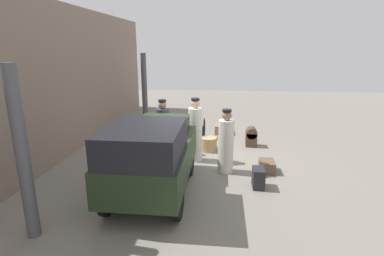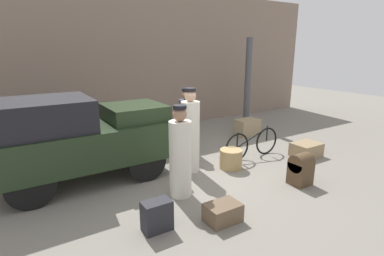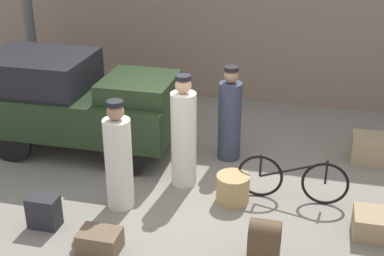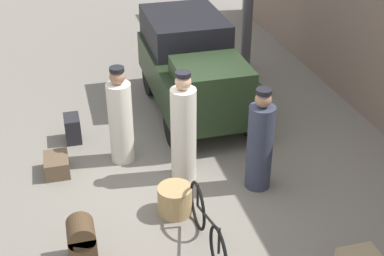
% 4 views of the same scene
% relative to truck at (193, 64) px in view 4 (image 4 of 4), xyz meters
% --- Properties ---
extents(ground_plane, '(30.00, 30.00, 0.00)m').
position_rel_truck_xyz_m(ground_plane, '(2.11, -0.84, -0.98)').
color(ground_plane, gray).
extents(canopy_pillar_left, '(0.22, 0.22, 3.01)m').
position_rel_truck_xyz_m(canopy_pillar_left, '(-1.76, 1.76, 0.52)').
color(canopy_pillar_left, '#4C4C51').
rests_on(canopy_pillar_left, ground).
extents(truck, '(3.41, 1.60, 1.76)m').
position_rel_truck_xyz_m(truck, '(0.00, 0.00, 0.00)').
color(truck, black).
rests_on(truck, ground).
extents(bicycle, '(1.69, 0.04, 0.76)m').
position_rel_truck_xyz_m(bicycle, '(3.94, -0.86, -0.62)').
color(bicycle, black).
rests_on(bicycle, ground).
extents(wicker_basket, '(0.51, 0.51, 0.44)m').
position_rel_truck_xyz_m(wicker_basket, '(3.07, -1.10, -0.76)').
color(wicker_basket, tan).
rests_on(wicker_basket, ground).
extents(porter_lifting_near_truck, '(0.40, 0.40, 1.86)m').
position_rel_truck_xyz_m(porter_lifting_near_truck, '(2.20, -0.74, -0.13)').
color(porter_lifting_near_truck, silver).
rests_on(porter_lifting_near_truck, ground).
extents(porter_with_bicycle, '(0.40, 0.40, 1.71)m').
position_rel_truck_xyz_m(porter_with_bicycle, '(1.44, -1.62, -0.21)').
color(porter_with_bicycle, silver).
rests_on(porter_with_bicycle, ground).
extents(porter_carrying_trunk, '(0.40, 0.40, 1.70)m').
position_rel_truck_xyz_m(porter_carrying_trunk, '(2.75, 0.32, -0.21)').
color(porter_carrying_trunk, '#33384C').
rests_on(porter_carrying_trunk, ground).
extents(suitcase_tan_flat, '(0.44, 0.27, 0.47)m').
position_rel_truck_xyz_m(suitcase_tan_flat, '(0.58, -2.40, -0.75)').
color(suitcase_tan_flat, '#232328').
rests_on(suitcase_tan_flat, ground).
extents(suitcase_small_leather, '(0.40, 0.36, 0.65)m').
position_rel_truck_xyz_m(suitcase_small_leather, '(3.71, -2.50, -0.65)').
color(suitcase_small_leather, '#4C3823').
rests_on(suitcase_small_leather, ground).
extents(trunk_umber_medium, '(0.55, 0.39, 0.30)m').
position_rel_truck_xyz_m(trunk_umber_medium, '(1.56, -2.74, -0.84)').
color(trunk_umber_medium, brown).
rests_on(trunk_umber_medium, ground).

